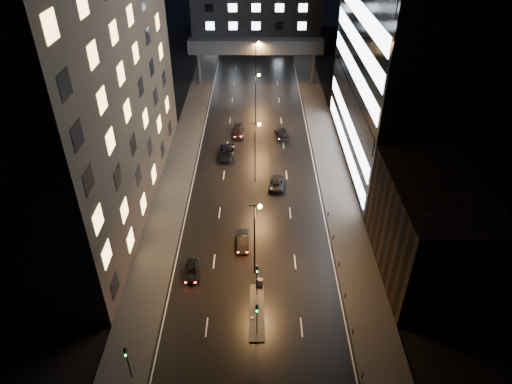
% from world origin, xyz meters
% --- Properties ---
extents(ground, '(160.00, 160.00, 0.00)m').
position_xyz_m(ground, '(0.00, 40.00, 0.00)').
color(ground, black).
rests_on(ground, ground).
extents(sidewalk_left, '(5.00, 110.00, 0.15)m').
position_xyz_m(sidewalk_left, '(-12.50, 35.00, 0.07)').
color(sidewalk_left, '#383533').
rests_on(sidewalk_left, ground).
extents(sidewalk_right, '(5.00, 110.00, 0.15)m').
position_xyz_m(sidewalk_right, '(12.50, 35.00, 0.07)').
color(sidewalk_right, '#383533').
rests_on(sidewalk_right, ground).
extents(building_left, '(15.00, 48.00, 40.00)m').
position_xyz_m(building_left, '(-22.50, 24.00, 20.00)').
color(building_left, '#2D2319').
rests_on(building_left, ground).
extents(building_right_low, '(10.00, 18.00, 12.00)m').
position_xyz_m(building_right_low, '(20.00, 9.00, 6.00)').
color(building_right_low, black).
rests_on(building_right_low, ground).
extents(building_right_glass, '(20.00, 36.00, 45.00)m').
position_xyz_m(building_right_glass, '(25.00, 36.00, 22.50)').
color(building_right_glass, black).
rests_on(building_right_glass, ground).
extents(building_far, '(34.00, 14.00, 25.00)m').
position_xyz_m(building_far, '(0.00, 98.00, 12.50)').
color(building_far, '#333335').
rests_on(building_far, ground).
extents(skybridge, '(30.00, 3.00, 10.00)m').
position_xyz_m(skybridge, '(0.00, 70.00, 8.34)').
color(skybridge, '#333335').
rests_on(skybridge, ground).
extents(median_island, '(1.60, 8.00, 0.15)m').
position_xyz_m(median_island, '(0.30, 2.00, 0.07)').
color(median_island, '#383533').
rests_on(median_island, ground).
extents(traffic_signal_near, '(0.28, 0.34, 4.40)m').
position_xyz_m(traffic_signal_near, '(0.30, 4.49, 3.09)').
color(traffic_signal_near, black).
rests_on(traffic_signal_near, median_island).
extents(traffic_signal_far, '(0.28, 0.34, 4.40)m').
position_xyz_m(traffic_signal_far, '(0.30, -1.01, 3.09)').
color(traffic_signal_far, black).
rests_on(traffic_signal_far, median_island).
extents(traffic_signal_corner, '(0.28, 0.34, 4.40)m').
position_xyz_m(traffic_signal_corner, '(-11.50, -6.01, 2.94)').
color(traffic_signal_corner, black).
rests_on(traffic_signal_corner, ground).
extents(bollard_row, '(0.12, 25.12, 0.90)m').
position_xyz_m(bollard_row, '(10.20, 6.50, 0.45)').
color(bollard_row, black).
rests_on(bollard_row, ground).
extents(streetlight_near, '(1.45, 0.50, 10.15)m').
position_xyz_m(streetlight_near, '(0.16, 8.00, 6.50)').
color(streetlight_near, black).
rests_on(streetlight_near, ground).
extents(streetlight_mid_a, '(1.45, 0.50, 10.15)m').
position_xyz_m(streetlight_mid_a, '(0.16, 28.00, 6.50)').
color(streetlight_mid_a, black).
rests_on(streetlight_mid_a, ground).
extents(streetlight_mid_b, '(1.45, 0.50, 10.15)m').
position_xyz_m(streetlight_mid_b, '(0.16, 48.00, 6.50)').
color(streetlight_mid_b, black).
rests_on(streetlight_mid_b, ground).
extents(streetlight_far, '(1.45, 0.50, 10.15)m').
position_xyz_m(streetlight_far, '(0.16, 68.00, 6.50)').
color(streetlight_far, black).
rests_on(streetlight_far, ground).
extents(car_away_a, '(1.95, 4.04, 1.33)m').
position_xyz_m(car_away_a, '(-7.35, 7.82, 0.66)').
color(car_away_a, black).
rests_on(car_away_a, ground).
extents(car_away_b, '(1.61, 4.33, 1.41)m').
position_xyz_m(car_away_b, '(-1.50, 12.99, 0.71)').
color(car_away_b, black).
rests_on(car_away_b, ground).
extents(car_away_c, '(2.64, 5.70, 1.58)m').
position_xyz_m(car_away_c, '(-4.75, 35.80, 0.79)').
color(car_away_c, black).
rests_on(car_away_c, ground).
extents(car_away_d, '(2.18, 4.91, 1.40)m').
position_xyz_m(car_away_d, '(-3.17, 43.86, 0.70)').
color(car_away_d, black).
rests_on(car_away_d, ground).
extents(car_toward_a, '(2.81, 5.12, 1.36)m').
position_xyz_m(car_toward_a, '(3.31, 26.70, 0.68)').
color(car_toward_a, black).
rests_on(car_toward_a, ground).
extents(car_toward_b, '(2.78, 5.44, 1.51)m').
position_xyz_m(car_toward_b, '(4.80, 43.08, 0.76)').
color(car_toward_b, black).
rests_on(car_toward_b, ground).
extents(utility_cabinet, '(0.84, 0.66, 1.15)m').
position_xyz_m(utility_cabinet, '(0.59, 5.70, 0.72)').
color(utility_cabinet, '#4C4C4E').
rests_on(utility_cabinet, median_island).
extents(cone_a, '(0.50, 0.50, 0.55)m').
position_xyz_m(cone_a, '(-0.19, 1.03, 0.28)').
color(cone_a, '#F4500C').
rests_on(cone_a, ground).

